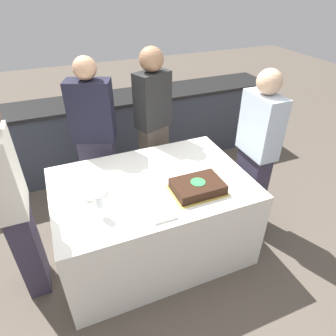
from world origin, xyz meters
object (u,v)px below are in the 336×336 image
object	(u,v)px
person_cutting_cake	(153,126)
person_seated_right	(256,153)
wine_glass	(99,202)
plate_stack	(93,191)
person_standing_back	(96,140)
person_seated_left	(12,204)
cake	(198,187)

from	to	relation	value
person_cutting_cake	person_seated_right	world-z (taller)	person_cutting_cake
wine_glass	person_cutting_cake	xyz separation A→B (m)	(0.76, 1.01, -0.01)
plate_stack	person_seated_right	xyz separation A→B (m)	(1.49, -0.03, 0.03)
plate_stack	person_standing_back	world-z (taller)	person_standing_back
plate_stack	person_seated_left	distance (m)	0.56
wine_glass	person_seated_right	distance (m)	1.50
person_seated_right	person_cutting_cake	bearing A→B (deg)	-136.51
cake	person_cutting_cake	bearing A→B (deg)	90.00
wine_glass	person_seated_left	distance (m)	0.61
plate_stack	wine_glass	distance (m)	0.30
wine_glass	person_standing_back	size ratio (longest dim) A/B	0.11
person_cutting_cake	person_seated_right	bearing A→B (deg)	112.15
person_cutting_cake	person_seated_left	xyz separation A→B (m)	(-1.32, -0.76, -0.02)
person_seated_right	person_standing_back	distance (m)	1.53
cake	person_standing_back	distance (m)	1.17
wine_glass	person_standing_back	world-z (taller)	person_standing_back
wine_glass	person_seated_left	xyz separation A→B (m)	(-0.56, 0.25, -0.03)
cake	plate_stack	bearing A→B (deg)	160.01
person_seated_right	cake	bearing A→B (deg)	-71.18
person_cutting_cake	plate_stack	bearing A→B (deg)	22.23
plate_stack	person_seated_right	size ratio (longest dim) A/B	0.13
person_cutting_cake	person_seated_left	size ratio (longest dim) A/B	1.01
person_cutting_cake	person_standing_back	bearing A→B (deg)	-21.34
cake	person_cutting_cake	distance (m)	1.01
plate_stack	wine_glass	world-z (taller)	wine_glass
person_seated_left	person_standing_back	bearing A→B (deg)	-43.41
person_standing_back	person_seated_right	bearing A→B (deg)	171.50
cake	wine_glass	distance (m)	0.76
person_seated_left	person_seated_right	size ratio (longest dim) A/B	1.03
wine_glass	person_seated_left	bearing A→B (deg)	156.36
cake	person_seated_left	size ratio (longest dim) A/B	0.26
person_seated_left	cake	bearing A→B (deg)	-100.59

